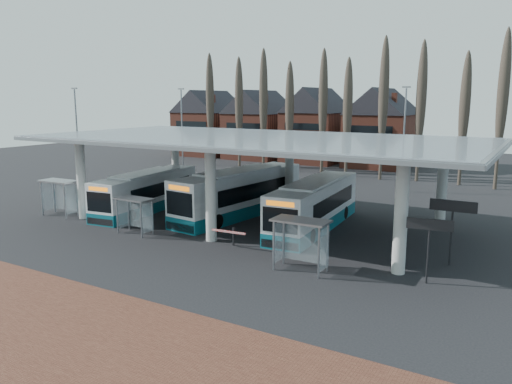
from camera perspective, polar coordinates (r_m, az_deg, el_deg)
The scene contains 16 objects.
ground at distance 30.55m, azimuth -7.86°, elevation -6.63°, with size 140.00×140.00×0.00m, color black.
station_canopy at distance 35.93m, azimuth -0.11°, elevation 5.31°, with size 32.00×16.00×6.34m.
poplar_row at distance 58.67m, azimuth 12.67°, elevation 10.13°, with size 45.10×1.10×14.50m.
townhouse_row at distance 74.99m, azimuth 3.65°, elevation 8.24°, with size 36.80×10.30×12.25m.
lamp_post_a at distance 57.73m, azimuth -8.45°, elevation 6.85°, with size 0.80×0.16×10.17m.
lamp_post_b at distance 50.41m, azimuth 16.53°, elevation 6.00°, with size 0.80×0.16×10.17m.
lamp_post_d at distance 57.67m, azimuth -19.76°, elevation 6.34°, with size 0.80×0.16×10.17m.
bus_0 at distance 41.65m, azimuth -12.31°, elevation -0.02°, with size 3.85×11.66×3.18m.
bus_1 at distance 38.92m, azimuth -1.82°, elevation -0.19°, with size 4.15×13.30×3.63m.
bus_2 at distance 35.38m, azimuth 6.73°, elevation -1.55°, with size 3.54×12.34×3.38m.
shelter_0 at distance 41.75m, azimuth -21.44°, elevation 0.25°, with size 3.06×1.63×2.79m.
shelter_1 at distance 34.59m, azimuth -13.57°, elevation -1.73°, with size 2.69×1.41×2.46m.
shelter_2 at distance 26.47m, azimuth 5.27°, elevation -4.70°, with size 3.03×1.55×2.79m.
info_sign_0 at distance 25.71m, azimuth 19.23°, elevation -4.06°, with size 2.20×0.42×3.28m.
info_sign_1 at distance 28.92m, azimuth 21.58°, elevation -2.04°, with size 2.44×0.18×3.62m.
barrier at distance 30.71m, azimuth -3.02°, elevation -4.69°, with size 2.33×0.71×1.16m.
Camera 1 is at (18.30, -22.75, 8.99)m, focal length 35.00 mm.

